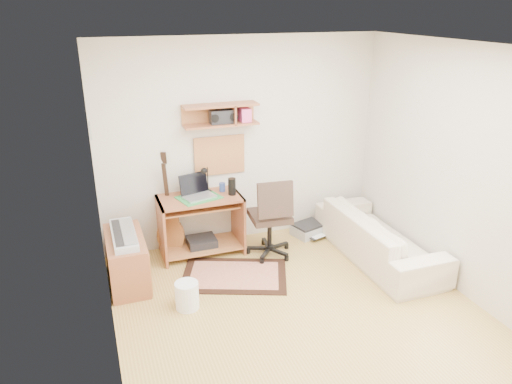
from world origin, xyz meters
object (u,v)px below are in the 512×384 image
object	(u,v)px
cabinet	(126,260)
printer	(308,229)
task_chair	(270,216)
desk	(201,225)
sofa	(379,229)

from	to	relation	value
cabinet	printer	xyz separation A→B (m)	(2.43, 0.40, -0.19)
task_chair	desk	bearing A→B (deg)	162.00
task_chair	sofa	xyz separation A→B (m)	(1.23, -0.51, -0.14)
task_chair	printer	bearing A→B (deg)	30.56
cabinet	sofa	bearing A→B (deg)	-8.51
cabinet	task_chair	bearing A→B (deg)	2.14
task_chair	sofa	distance (m)	1.34
cabinet	sofa	world-z (taller)	sofa
printer	desk	bearing A→B (deg)	163.30
sofa	task_chair	bearing A→B (deg)	67.58
desk	sofa	world-z (taller)	sofa
desk	cabinet	size ratio (longest dim) A/B	1.11
printer	sofa	bearing A→B (deg)	-74.51
task_chair	sofa	world-z (taller)	task_chair
cabinet	printer	world-z (taller)	cabinet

